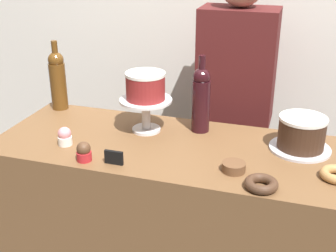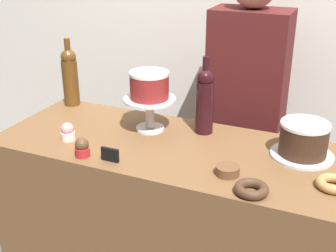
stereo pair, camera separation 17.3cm
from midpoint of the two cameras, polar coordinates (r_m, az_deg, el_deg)
back_wall at (r=2.44m, az=4.11°, el=13.81°), size 6.00×0.05×2.60m
display_counter at (r=2.01m, az=-2.54°, el=-14.57°), size 1.39×0.56×0.94m
cake_stand_pedestal at (r=1.85m, az=-5.52°, el=2.10°), size 0.22×0.22×0.14m
white_layer_cake at (r=1.82m, az=-5.64°, el=5.10°), size 0.16×0.16×0.11m
silver_serving_platter at (r=1.77m, az=13.91°, el=-2.87°), size 0.23×0.23×0.01m
chocolate_round_cake at (r=1.74m, az=14.12°, el=-0.86°), size 0.18×0.18×0.13m
wine_bottle_amber at (r=2.16m, az=-16.23°, el=5.74°), size 0.08×0.08×0.33m
wine_bottle_dark_red at (r=1.83m, az=1.57°, el=3.52°), size 0.08×0.08×0.33m
cupcake_chocolate at (r=1.67m, az=-13.70°, el=-3.32°), size 0.06×0.06×0.07m
cupcake_strawberry at (r=1.81m, az=-15.81°, el=-1.38°), size 0.06×0.06×0.07m
donut_maple at (r=1.59m, az=17.96°, el=-6.02°), size 0.11×0.11×0.03m
donut_chocolate at (r=1.48m, az=8.62°, el=-7.45°), size 0.11×0.11×0.03m
cookie_stack at (r=1.57m, az=5.33°, el=-5.34°), size 0.08×0.08×0.03m
price_sign_chalkboard at (r=1.63m, az=-10.01°, el=-4.08°), size 0.07×0.01×0.05m
barista_figure at (r=2.24m, az=6.23°, el=0.55°), size 0.36×0.22×1.60m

